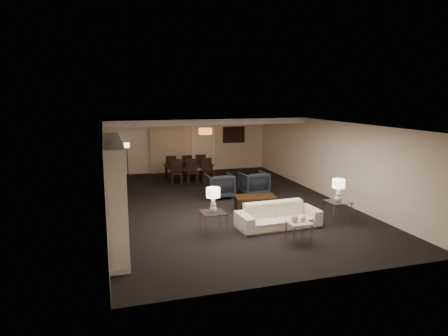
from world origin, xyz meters
TOP-DOWN VIEW (x-y plane):
  - floor at (0.00, 0.00)m, footprint 11.00×11.00m
  - ceiling at (0.00, 0.00)m, footprint 7.00×11.00m
  - wall_back at (0.00, 5.50)m, footprint 7.00×0.02m
  - wall_front at (0.00, -5.50)m, footprint 7.00×0.02m
  - wall_left at (-3.50, 0.00)m, footprint 0.02×11.00m
  - wall_right at (3.50, 0.00)m, footprint 0.02×11.00m
  - ceiling_soffit at (0.00, 3.50)m, footprint 7.00×4.00m
  - curtains at (-0.90, 5.42)m, footprint 1.50×0.12m
  - door at (0.70, 5.47)m, footprint 0.90×0.05m
  - painting at (2.10, 5.46)m, footprint 0.95×0.04m
  - media_unit at (-3.31, -2.60)m, footprint 0.38×3.40m
  - pendant_light at (0.30, 3.50)m, footprint 0.52×0.52m
  - sofa at (0.64, -2.62)m, footprint 2.15×0.94m
  - coffee_table at (0.64, -1.02)m, footprint 1.24×0.83m
  - armchair_left at (0.04, 0.68)m, footprint 0.85×0.87m
  - armchair_right at (1.24, 0.68)m, footprint 0.89×0.92m
  - side_table_left at (-1.06, -2.62)m, footprint 0.60×0.60m
  - side_table_right at (2.34, -2.62)m, footprint 0.59×0.59m
  - table_lamp_left at (-1.06, -2.62)m, footprint 0.34×0.34m
  - table_lamp_right at (2.34, -2.62)m, footprint 0.35×0.35m
  - marble_table at (0.64, -3.72)m, footprint 0.49×0.49m
  - gold_gourd_a at (0.54, -3.72)m, footprint 0.15×0.15m
  - gold_gourd_b at (0.74, -3.72)m, footprint 0.14×0.14m
  - television at (-3.28, -1.93)m, footprint 1.09×0.14m
  - vase_blue at (-3.31, -3.72)m, footprint 0.17×0.17m
  - vase_amber at (-3.31, -3.04)m, footprint 0.17×0.17m
  - floor_speaker at (-3.20, -0.73)m, footprint 0.14×0.14m
  - dining_table at (-0.36, 3.54)m, footprint 1.89×1.19m
  - chair_nl at (-0.96, 2.89)m, footprint 0.47×0.47m
  - chair_nm at (-0.36, 2.89)m, footprint 0.45×0.45m
  - chair_nr at (0.24, 2.89)m, footprint 0.47×0.47m
  - chair_fl at (-0.96, 4.19)m, footprint 0.49×0.49m
  - chair_fm at (-0.36, 4.19)m, footprint 0.47×0.47m
  - chair_fr at (0.24, 4.19)m, footprint 0.47×0.47m
  - floor_lamp at (-2.63, 4.70)m, footprint 0.27×0.27m

SIDE VIEW (x-z plane):
  - floor at x=0.00m, z-range 0.00..0.00m
  - coffee_table at x=0.64m, z-range 0.00..0.42m
  - marble_table at x=0.64m, z-range 0.00..0.48m
  - side_table_left at x=-1.06m, z-range 0.00..0.54m
  - side_table_right at x=2.34m, z-range 0.00..0.54m
  - sofa at x=0.64m, z-range 0.00..0.62m
  - dining_table at x=-0.36m, z-range 0.00..0.63m
  - armchair_left at x=0.04m, z-range 0.00..0.79m
  - armchair_right at x=1.24m, z-range 0.00..0.79m
  - chair_nl at x=-0.96m, z-range 0.00..0.94m
  - chair_nm at x=-0.36m, z-range 0.00..0.94m
  - chair_nr at x=0.24m, z-range 0.00..0.94m
  - chair_fl at x=-0.96m, z-range 0.00..0.94m
  - chair_fm at x=-0.36m, z-range 0.00..0.94m
  - chair_fr at x=0.24m, z-range 0.00..0.94m
  - gold_gourd_b at x=0.74m, z-range 0.48..0.62m
  - gold_gourd_a at x=0.54m, z-range 0.48..0.64m
  - floor_speaker at x=-3.20m, z-range 0.00..1.19m
  - floor_lamp at x=-2.63m, z-range 0.00..1.43m
  - table_lamp_left at x=-1.06m, z-range 0.54..1.14m
  - table_lamp_right at x=2.34m, z-range 0.54..1.14m
  - door at x=0.70m, z-range 0.00..2.10m
  - television at x=-3.28m, z-range 0.75..1.38m
  - vase_blue at x=-3.31m, z-range 1.06..1.24m
  - media_unit at x=-3.31m, z-range 0.00..2.35m
  - curtains at x=-0.90m, z-range 0.00..2.40m
  - wall_back at x=0.00m, z-range 0.00..2.50m
  - wall_front at x=0.00m, z-range 0.00..2.50m
  - wall_left at x=-3.50m, z-range 0.00..2.50m
  - wall_right at x=3.50m, z-range 0.00..2.50m
  - painting at x=2.10m, z-range 1.23..1.88m
  - vase_amber at x=-3.31m, z-range 1.56..1.74m
  - pendant_light at x=0.30m, z-range 1.80..2.04m
  - ceiling_soffit at x=0.00m, z-range 2.30..2.50m
  - ceiling at x=0.00m, z-range 2.49..2.51m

